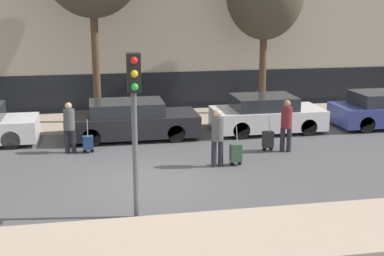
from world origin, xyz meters
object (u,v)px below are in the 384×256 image
trolley_left (88,143)px  parked_bicycle (261,103)px  pedestrian_center (218,135)px  pedestrian_right (286,123)px  parked_car_1 (131,121)px  traffic_light (134,103)px  parked_car_2 (266,115)px  trolley_right (268,139)px  pedestrian_left (69,125)px  trolley_center (236,153)px

trolley_left → parked_bicycle: size_ratio=0.61×
pedestrian_center → pedestrian_right: size_ratio=1.01×
parked_car_1 → traffic_light: size_ratio=1.23×
parked_car_1 → parked_car_2: 4.85m
pedestrian_right → traffic_light: size_ratio=0.45×
trolley_left → trolley_right: 5.62m
pedestrian_left → trolley_left: bearing=179.9°
trolley_right → trolley_left: bearing=171.4°
parked_car_1 → pedestrian_center: (2.17, -3.62, 0.32)m
parked_car_1 → traffic_light: (-0.41, -6.92, 1.97)m
pedestrian_right → parked_car_2: bearing=104.6°
parked_car_1 → pedestrian_left: 2.45m
pedestrian_left → parked_car_2: bearing=-156.8°
parked_bicycle → pedestrian_left: bearing=-151.0°
parked_car_2 → traffic_light: traffic_light is taller
pedestrian_right → trolley_left: bearing=-170.1°
parked_car_1 → parked_bicycle: 6.20m
trolley_left → trolley_right: bearing=-8.6°
trolley_left → parked_bicycle: (6.99, 4.28, 0.17)m
trolley_left → pedestrian_right: size_ratio=0.66×
parked_car_1 → trolley_center: parked_car_1 is taller
pedestrian_left → pedestrian_center: 4.71m
pedestrian_center → traffic_light: 4.50m
parked_car_1 → trolley_left: (-1.45, -1.52, -0.30)m
pedestrian_right → trolley_right: pedestrian_right is taller
pedestrian_right → traffic_light: 6.87m
pedestrian_left → traffic_light: bearing=117.3°
parked_car_1 → parked_bicycle: bearing=26.5°
parked_car_2 → trolley_center: 4.22m
pedestrian_right → parked_bicycle: 5.40m
parked_car_1 → pedestrian_right: 5.29m
parked_car_1 → trolley_right: 4.74m
pedestrian_right → traffic_light: (-5.03, -4.38, 1.66)m
parked_car_2 → trolley_right: bearing=-107.3°
trolley_right → traffic_light: (-4.51, -4.56, 2.22)m
trolley_center → parked_bicycle: 6.98m
trolley_left → traffic_light: (1.04, -5.40, 2.26)m
pedestrian_center → pedestrian_right: (2.45, 1.08, -0.01)m
parked_car_1 → parked_bicycle: parked_car_1 is taller
parked_car_1 → parked_bicycle: size_ratio=2.53×
parked_car_2 → pedestrian_left: 6.99m
parked_car_2 → pedestrian_left: (-6.83, -1.43, 0.27)m
parked_car_1 → pedestrian_left: pedestrian_left is taller
pedestrian_left → parked_bicycle: pedestrian_left is taller
pedestrian_center → trolley_right: bearing=-147.9°
trolley_left → parked_bicycle: bearing=31.5°
trolley_center → parked_bicycle: trolley_center is taller
pedestrian_center → traffic_light: size_ratio=0.46×
trolley_center → traffic_light: 5.06m
trolley_left → trolley_right: trolley_right is taller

